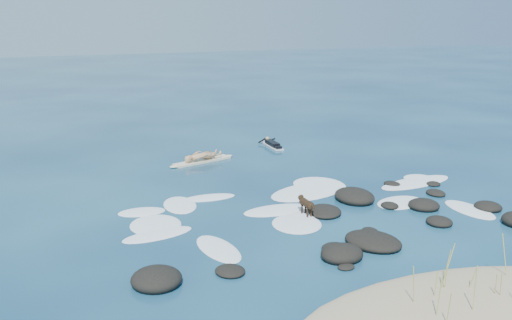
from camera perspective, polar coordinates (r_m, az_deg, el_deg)
name	(u,v)px	position (r m, az deg, el deg)	size (l,w,h in m)	color
ground	(310,208)	(21.13, 5.45, -4.78)	(160.00, 160.00, 0.00)	#0A2642
sand_dune	(466,315)	(14.95, 20.26, -14.32)	(9.00, 4.40, 0.60)	#9E8966
dune_grass	(473,284)	(15.06, 20.84, -11.47)	(3.35, 1.95, 1.22)	#A1A34F
reef_rocks	(366,226)	(19.39, 10.91, -6.46)	(14.04, 6.88, 0.56)	black
breaking_foam	(301,203)	(21.64, 4.53, -4.26)	(14.60, 7.43, 0.12)	white
standing_surfer_rig	(202,146)	(27.21, -5.44, 1.42)	(3.50, 1.49, 2.04)	beige
paddling_surfer_rig	(272,144)	(30.38, 1.63, 1.59)	(1.03, 2.28, 0.40)	silver
dog	(306,203)	(20.16, 5.00, -4.34)	(0.32, 1.12, 0.71)	black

